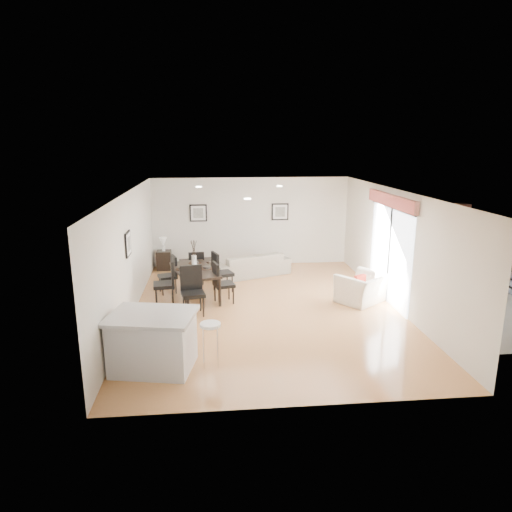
{
  "coord_description": "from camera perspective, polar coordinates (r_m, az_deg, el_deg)",
  "views": [
    {
      "loc": [
        -1.2,
        -9.81,
        3.75
      ],
      "look_at": [
        -0.19,
        0.4,
        1.17
      ],
      "focal_mm": 32.0,
      "sensor_mm": 36.0,
      "label": 1
    }
  ],
  "objects": [
    {
      "name": "ceiling",
      "position": [
        9.94,
        1.36,
        8.06
      ],
      "size": [
        6.0,
        8.0,
        0.02
      ],
      "primitive_type": "cube",
      "color": "white",
      "rests_on": "wall_back"
    },
    {
      "name": "wall_front",
      "position": [
        6.4,
        5.64,
        -7.95
      ],
      "size": [
        6.0,
        0.04,
        2.7
      ],
      "primitive_type": "cube",
      "color": "silver",
      "rests_on": "ground"
    },
    {
      "name": "dining_chair_foot",
      "position": [
        12.32,
        -7.47,
        -1.24
      ],
      "size": [
        0.45,
        0.45,
        0.91
      ],
      "rotation": [
        0.0,
        0.0,
        3.25
      ],
      "color": "black",
      "rests_on": "ground"
    },
    {
      "name": "dining_chair_wfar",
      "position": [
        11.76,
        -10.64,
        -2.01
      ],
      "size": [
        0.54,
        0.54,
        0.95
      ],
      "rotation": [
        0.0,
        0.0,
        -1.25
      ],
      "color": "black",
      "rests_on": "ground"
    },
    {
      "name": "wall_back",
      "position": [
        14.07,
        -0.64,
        4.3
      ],
      "size": [
        6.0,
        0.04,
        2.7
      ],
      "primitive_type": "cube",
      "color": "silver",
      "rests_on": "ground"
    },
    {
      "name": "dining_chair_wnear",
      "position": [
        10.88,
        -10.97,
        -2.95
      ],
      "size": [
        0.54,
        0.54,
        1.08
      ],
      "rotation": [
        0.0,
        0.0,
        -1.46
      ],
      "color": "black",
      "rests_on": "ground"
    },
    {
      "name": "vase",
      "position": [
        11.14,
        -7.76,
        -0.16
      ],
      "size": [
        0.92,
        1.41,
        0.72
      ],
      "color": "white",
      "rests_on": "dining_table"
    },
    {
      "name": "courtyard_plant_b",
      "position": [
        13.91,
        24.21,
        -1.29
      ],
      "size": [
        0.44,
        0.44,
        0.7
      ],
      "primitive_type": "imported",
      "rotation": [
        0.0,
        0.0,
        0.13
      ],
      "color": "#325022",
      "rests_on": "ground"
    },
    {
      "name": "wall_left",
      "position": [
        10.26,
        -15.56,
        0.08
      ],
      "size": [
        0.04,
        8.0,
        2.7
      ],
      "primitive_type": "cube",
      "color": "silver",
      "rests_on": "ground"
    },
    {
      "name": "sofa",
      "position": [
        13.1,
        -0.68,
        -1.03
      ],
      "size": [
        2.39,
        1.64,
        0.65
      ],
      "primitive_type": "imported",
      "rotation": [
        0.0,
        0.0,
        3.52
      ],
      "color": "gray",
      "rests_on": "ground"
    },
    {
      "name": "bar_stool",
      "position": [
        7.84,
        -5.72,
        -9.11
      ],
      "size": [
        0.35,
        0.35,
        0.77
      ],
      "color": "white",
      "rests_on": "ground"
    },
    {
      "name": "dining_chair_efar",
      "position": [
        11.64,
        -4.58,
        -1.72
      ],
      "size": [
        0.59,
        0.59,
        1.04
      ],
      "rotation": [
        0.0,
        0.0,
        1.9
      ],
      "color": "black",
      "rests_on": "ground"
    },
    {
      "name": "side_table",
      "position": [
        13.98,
        -11.41,
        -0.51
      ],
      "size": [
        0.43,
        0.43,
        0.57
      ],
      "primitive_type": "cube",
      "rotation": [
        0.0,
        0.0,
        0.0
      ],
      "color": "black",
      "rests_on": "ground"
    },
    {
      "name": "wall_right",
      "position": [
        10.94,
        17.12,
        0.82
      ],
      "size": [
        0.04,
        8.0,
        2.7
      ],
      "primitive_type": "cube",
      "color": "silver",
      "rests_on": "ground"
    },
    {
      "name": "table_lamp",
      "position": [
        13.86,
        -11.52,
        1.69
      ],
      "size": [
        0.21,
        0.21,
        0.41
      ],
      "color": "white",
      "rests_on": "side_table"
    },
    {
      "name": "sliding_door",
      "position": [
        11.13,
        16.44,
        2.75
      ],
      "size": [
        0.12,
        2.7,
        2.57
      ],
      "color": "white",
      "rests_on": "wall_right"
    },
    {
      "name": "coffee_table",
      "position": [
        13.44,
        -7.33,
        -1.34
      ],
      "size": [
        1.07,
        0.77,
        0.39
      ],
      "primitive_type": "cube",
      "rotation": [
        0.0,
        0.0,
        0.21
      ],
      "color": "black",
      "rests_on": "ground"
    },
    {
      "name": "kitchen_island",
      "position": [
        7.98,
        -12.75,
        -10.33
      ],
      "size": [
        1.58,
        1.32,
        0.98
      ],
      "rotation": [
        0.0,
        0.0,
        -0.2
      ],
      "color": "silver",
      "rests_on": "ground"
    },
    {
      "name": "dining_table",
      "position": [
        11.23,
        -7.7,
        -1.98
      ],
      "size": [
        1.34,
        1.93,
        0.73
      ],
      "rotation": [
        0.0,
        0.0,
        0.28
      ],
      "color": "black",
      "rests_on": "ground"
    },
    {
      "name": "cushion",
      "position": [
        11.01,
        12.87,
        -3.11
      ],
      "size": [
        0.32,
        0.23,
        0.31
      ],
      "primitive_type": "cube",
      "rotation": [
        0.0,
        0.0,
        3.65
      ],
      "color": "maroon",
      "rests_on": "armchair"
    },
    {
      "name": "courtyard",
      "position": [
        13.27,
        28.25,
        0.12
      ],
      "size": [
        6.0,
        6.0,
        2.0
      ],
      "color": "gray",
      "rests_on": "ground"
    },
    {
      "name": "armchair",
      "position": [
        11.19,
        13.14,
        -3.94
      ],
      "size": [
        1.43,
        1.4,
        0.7
      ],
      "primitive_type": "imported",
      "rotation": [
        0.0,
        0.0,
        3.79
      ],
      "color": "white",
      "rests_on": "ground"
    },
    {
      "name": "dining_chair_head",
      "position": [
        10.22,
        -7.99,
        -3.92
      ],
      "size": [
        0.57,
        0.57,
        1.09
      ],
      "rotation": [
        0.0,
        0.0,
        0.2
      ],
      "color": "black",
      "rests_on": "ground"
    },
    {
      "name": "framed_print_back_right",
      "position": [
        14.1,
        3.03,
        5.54
      ],
      "size": [
        0.52,
        0.04,
        0.52
      ],
      "color": "black",
      "rests_on": "wall_back"
    },
    {
      "name": "framed_print_back_left",
      "position": [
        13.95,
        -7.23,
        5.35
      ],
      "size": [
        0.52,
        0.04,
        0.52
      ],
      "color": "black",
      "rests_on": "wall_back"
    },
    {
      "name": "dining_chair_enear",
      "position": [
        10.81,
        -4.48,
        -3.08
      ],
      "size": [
        0.55,
        0.55,
        1.0
      ],
      "rotation": [
        0.0,
        0.0,
        1.83
      ],
      "color": "black",
      "rests_on": "ground"
    },
    {
      "name": "ground",
      "position": [
        10.57,
        1.27,
        -6.65
      ],
      "size": [
        8.0,
        8.0,
        0.0
      ],
      "primitive_type": "plane",
      "color": "tan",
      "rests_on": "ground"
    },
    {
      "name": "framed_print_left_wall",
      "position": [
        10.0,
        -15.7,
        1.47
      ],
      "size": [
        0.04,
        0.52,
        0.52
      ],
      "rotation": [
        0.0,
        0.0,
        1.57
      ],
      "color": "black",
      "rests_on": "wall_left"
    }
  ]
}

